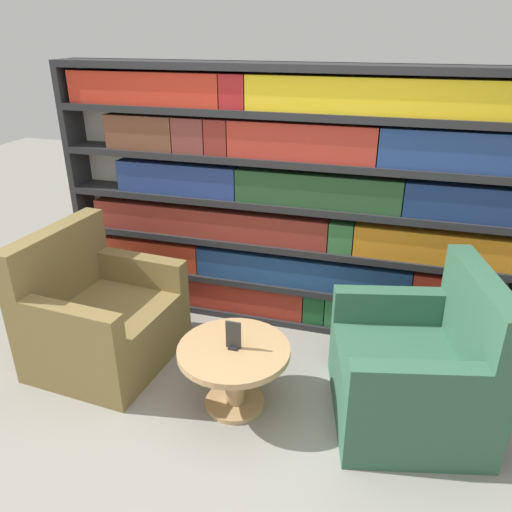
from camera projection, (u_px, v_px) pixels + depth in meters
name	position (u px, v px, depth m)	size (l,w,h in m)	color
ground_plane	(219.00, 441.00, 2.84)	(14.00, 14.00, 0.00)	gray
bookshelf	(285.00, 204.00, 3.68)	(3.40, 0.30, 1.94)	silver
armchair_left	(100.00, 319.00, 3.45)	(0.89, 0.96, 0.94)	olive
armchair_right	(416.00, 372.00, 2.92)	(1.01, 1.07, 0.94)	#336047
coffee_table	(234.00, 364.00, 3.00)	(0.68, 0.68, 0.42)	tan
table_sign	(233.00, 337.00, 2.92)	(0.09, 0.06, 0.18)	black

